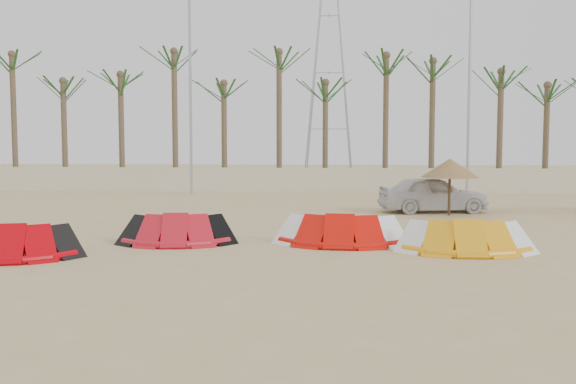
# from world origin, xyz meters

# --- Properties ---
(ground) EXTENTS (120.00, 120.00, 0.00)m
(ground) POSITION_xyz_m (0.00, 0.00, 0.00)
(ground) COLOR #CAB87E
(ground) RESTS_ON ground
(boundary_wall) EXTENTS (60.00, 0.30, 1.30)m
(boundary_wall) POSITION_xyz_m (0.00, 22.00, 0.65)
(boundary_wall) COLOR beige
(boundary_wall) RESTS_ON ground
(palm_line) EXTENTS (52.00, 4.00, 7.70)m
(palm_line) POSITION_xyz_m (0.67, 23.50, 6.44)
(palm_line) COLOR brown
(palm_line) RESTS_ON ground
(lamp_b) EXTENTS (1.25, 0.14, 11.00)m
(lamp_b) POSITION_xyz_m (-5.96, 20.00, 5.77)
(lamp_b) COLOR #A5A8AD
(lamp_b) RESTS_ON ground
(lamp_c) EXTENTS (1.25, 0.14, 11.00)m
(lamp_c) POSITION_xyz_m (8.04, 20.00, 5.77)
(lamp_c) COLOR #A5A8AD
(lamp_c) RESTS_ON ground
(pylon) EXTENTS (3.00, 3.00, 14.00)m
(pylon) POSITION_xyz_m (1.00, 28.00, 0.00)
(pylon) COLOR #A5A8AD
(pylon) RESTS_ON ground
(kite_red_left) EXTENTS (3.32, 2.17, 0.90)m
(kite_red_left) POSITION_xyz_m (-6.19, 2.17, 0.42)
(kite_red_left) COLOR #BE0008
(kite_red_left) RESTS_ON ground
(kite_red_mid) EXTENTS (3.21, 1.85, 0.90)m
(kite_red_mid) POSITION_xyz_m (-2.90, 4.61, 0.42)
(kite_red_mid) COLOR red
(kite_red_mid) RESTS_ON ground
(kite_red_right) EXTENTS (3.54, 1.74, 0.90)m
(kite_red_right) POSITION_xyz_m (1.52, 4.85, 0.42)
(kite_red_right) COLOR red
(kite_red_right) RESTS_ON ground
(kite_orange) EXTENTS (3.32, 1.58, 0.90)m
(kite_orange) POSITION_xyz_m (4.63, 3.84, 0.42)
(kite_orange) COLOR #F7A311
(kite_orange) RESTS_ON ground
(parasol_left) EXTENTS (2.16, 2.16, 2.13)m
(parasol_left) POSITION_xyz_m (5.64, 11.60, 1.77)
(parasol_left) COLOR #4C331E
(parasol_left) RESTS_ON ground
(car) EXTENTS (4.38, 2.32, 1.42)m
(car) POSITION_xyz_m (5.19, 12.64, 0.71)
(car) COLOR silver
(car) RESTS_ON ground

